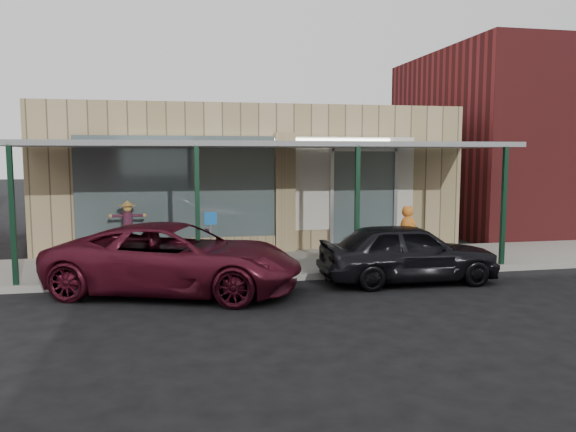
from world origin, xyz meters
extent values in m
plane|color=black|center=(0.00, 0.00, 0.00)|extent=(120.00, 120.00, 0.00)
cube|color=gray|center=(0.00, 3.60, 0.07)|extent=(40.00, 3.20, 0.15)
cube|color=tan|center=(0.00, 8.20, 2.10)|extent=(12.00, 6.00, 4.20)
cube|color=#4F5F60|center=(-2.20, 5.05, 1.90)|extent=(5.20, 0.06, 2.80)
cube|color=#4F5F60|center=(3.00, 5.18, 1.50)|extent=(1.80, 0.06, 2.80)
cube|color=tan|center=(0.70, 5.10, 1.70)|extent=(0.55, 0.30, 3.40)
cube|color=tan|center=(-2.20, 5.10, 0.35)|extent=(5.20, 0.30, 0.50)
cube|color=beige|center=(0.00, 5.17, 2.00)|extent=(9.00, 0.02, 2.60)
cube|color=white|center=(0.00, 5.14, 3.20)|extent=(7.50, 0.03, 0.10)
cube|color=slate|center=(0.00, 3.60, 3.05)|extent=(12.00, 3.00, 0.12)
cube|color=black|center=(-5.50, 2.15, 1.55)|extent=(0.10, 0.10, 2.95)
cube|color=black|center=(-1.80, 2.15, 1.55)|extent=(0.10, 0.10, 2.95)
cube|color=black|center=(1.80, 2.15, 1.55)|extent=(0.10, 0.10, 2.95)
cube|color=black|center=(5.50, 2.15, 1.55)|extent=(0.10, 0.10, 2.95)
cube|color=maroon|center=(13.00, 9.20, 3.25)|extent=(12.00, 8.00, 6.50)
cylinder|color=#462D1C|center=(-3.44, 4.55, 0.35)|extent=(0.78, 0.78, 0.39)
cylinder|color=navy|center=(-3.44, 4.55, 0.69)|extent=(0.28, 0.28, 0.29)
cylinder|color=maroon|center=(-3.44, 4.55, 1.10)|extent=(0.31, 0.31, 0.54)
sphere|color=#D9A953|center=(-3.44, 4.55, 1.47)|extent=(0.21, 0.21, 0.21)
cone|color=#D9A953|center=(-3.44, 4.55, 1.60)|extent=(0.35, 0.35, 0.14)
cylinder|color=#462D1C|center=(-4.10, 2.97, 0.36)|extent=(0.72, 0.72, 0.42)
ellipsoid|color=#D95B0D|center=(-4.10, 2.97, 0.71)|extent=(0.34, 0.34, 0.27)
cylinder|color=#4C471E|center=(-4.10, 2.97, 0.86)|extent=(0.04, 0.04, 0.06)
cylinder|color=gray|center=(-1.50, 2.53, 0.70)|extent=(0.04, 0.04, 1.10)
cube|color=#175EAF|center=(-1.50, 2.53, 1.39)|extent=(0.28, 0.08, 0.29)
imported|color=black|center=(2.74, 1.41, 0.67)|extent=(3.94, 1.64, 1.33)
ellipsoid|color=orange|center=(3.11, 2.28, 1.13)|extent=(0.36, 0.31, 0.47)
sphere|color=orange|center=(3.11, 2.33, 1.46)|extent=(0.26, 0.26, 0.26)
cylinder|color=#19742A|center=(3.11, 2.28, 1.32)|extent=(0.18, 0.18, 0.02)
imported|color=#4C0F1E|center=(-2.27, 1.47, 0.71)|extent=(5.59, 3.91, 1.42)
camera|label=1|loc=(-2.28, -10.01, 2.80)|focal=35.00mm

